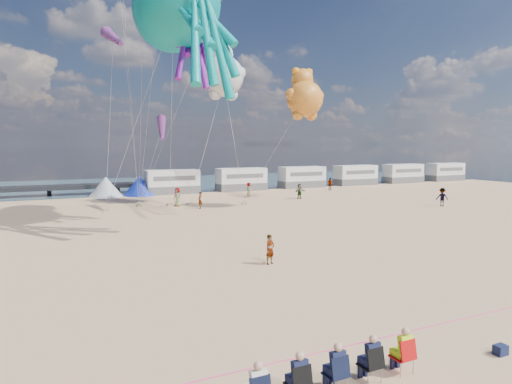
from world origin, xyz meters
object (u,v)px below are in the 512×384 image
kite_panda (223,76)px  kite_teddy_orange (305,99)px  motorhome_3 (355,175)px  beachgoer_2 (442,197)px  spectator_row (335,366)px  windsock_left (113,38)px  cooler_navy (500,350)px  beachgoer_5 (200,200)px  motorhome_0 (172,182)px  sandbag_e (139,205)px  tent_blue (140,185)px  sandbag_c (244,204)px  beachgoer_3 (330,184)px  beachgoer_4 (300,191)px  sandbag_d (190,204)px  tent_white (106,187)px  motorhome_2 (302,177)px  beachgoer_6 (249,189)px  standing_person (270,249)px  motorhome_4 (403,173)px  windsock_mid (224,81)px  kite_octopus_purple (173,28)px  windsock_right (162,129)px  sandbag_b (170,204)px  sandbag_a (106,210)px  motorhome_1 (241,179)px  motorhome_5 (445,172)px  beachgoer_0 (178,197)px  kite_octopus_teal (176,9)px

kite_panda → kite_teddy_orange: kite_panda is taller
motorhome_3 → beachgoer_2: motorhome_3 is taller
spectator_row → windsock_left: windsock_left is taller
cooler_navy → kite_panda: (5.47, 35.81, 12.97)m
beachgoer_2 → beachgoer_5: 24.09m
motorhome_0 → sandbag_e: motorhome_0 is taller
tent_blue → sandbag_c: 15.60m
motorhome_0 → beachgoer_5: 14.40m
beachgoer_3 → kite_panda: 22.61m
beachgoer_4 → sandbag_d: 12.86m
kite_panda → tent_white: bearing=156.3°
motorhome_2 → beachgoer_6: bearing=-149.3°
standing_person → kite_panda: 27.64m
motorhome_4 → motorhome_3: bearing=180.0°
motorhome_4 → windsock_mid: (-35.35, -11.09, 11.21)m
kite_octopus_purple → windsock_right: 9.09m
beachgoer_6 → sandbag_b: size_ratio=3.34×
motorhome_2 → kite_octopus_purple: kite_octopus_purple is taller
sandbag_a → motorhome_1: bearing=32.8°
cooler_navy → kite_panda: bearing=81.3°
windsock_mid → cooler_navy: bearing=-97.0°
beachgoer_6 → sandbag_d: size_ratio=3.34×
beachgoer_5 → sandbag_e: bearing=-112.7°
motorhome_5 → beachgoer_0: motorhome_5 is taller
motorhome_3 → motorhome_5: bearing=0.0°
motorhome_1 → motorhome_2: bearing=0.0°
kite_octopus_purple → kite_panda: (6.28, 3.99, -3.25)m
spectator_row → sandbag_a: spectator_row is taller
motorhome_4 → cooler_navy: bearing=-130.9°
sandbag_a → beachgoer_5: bearing=-13.4°
standing_person → windsock_right: bearing=71.3°
cooler_navy → sandbag_a: cooler_navy is taller
beachgoer_0 → sandbag_b: size_ratio=3.75×
kite_panda → windsock_left: (-11.01, -1.51, 2.44)m
kite_octopus_teal → windsock_left: 8.08m
sandbag_b → sandbag_e: 3.03m
tent_white → sandbag_e: 10.34m
cooler_navy → tent_blue: bearing=91.1°
sandbag_a → sandbag_b: 6.67m
beachgoer_3 → beachgoer_4: bearing=82.6°
windsock_left → kite_teddy_orange: bearing=-18.8°
beachgoer_5 → kite_panda: size_ratio=0.23×
motorhome_3 → windsock_right: 35.93m
motorhome_1 → sandbag_c: 14.61m
tent_blue → sandbag_b: (0.82, -10.68, -1.09)m
beachgoer_0 → beachgoer_5: beachgoer_0 is taller
beachgoer_6 → sandbag_a: size_ratio=3.34×
beachgoer_2 → windsock_left: bearing=15.7°
motorhome_0 → beachgoer_5: size_ratio=4.02×
windsock_right → beachgoer_5: bearing=-8.6°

